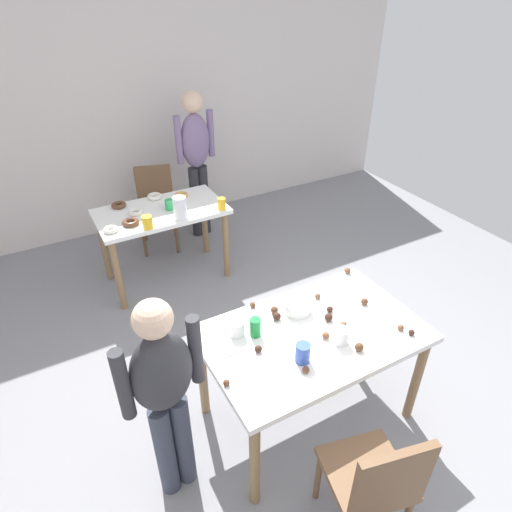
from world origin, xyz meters
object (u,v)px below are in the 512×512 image
Objects in this scene: chair_near_table at (375,480)px; chair_far_table at (156,203)px; soda_can at (255,327)px; dining_table_near at (312,343)px; pitcher_far at (180,208)px; person_adult_far at (196,153)px; mixing_bowl at (298,307)px; dining_table_far at (162,221)px; person_girl_near at (165,390)px.

chair_near_table is 1.00× the size of chair_far_table.
dining_table_near is at bearing -24.77° from soda_can.
soda_can is at bearing -95.04° from pitcher_far.
pitcher_far reaches higher than soda_can.
mixing_bowl is at bearing -97.76° from person_adult_far.
person_girl_near reaches higher than dining_table_far.
person_girl_near is at bearing -115.70° from person_adult_far.
dining_table_far is (-0.28, 2.00, -0.02)m from dining_table_near.
pitcher_far is (0.14, 1.61, 0.04)m from soda_can.
soda_can reaches higher than dining_table_near.
dining_table_far is 0.97m from person_adult_far.
chair_near_table reaches higher than mixing_bowl.
person_girl_near is 8.05× the size of mixing_bowl.
dining_table_near is 0.96× the size of person_girl_near.
chair_near_table is at bearing -80.96° from soda_can.
dining_table_far is 0.84× the size of person_girl_near.
chair_near_table is 2.57m from pitcher_far.
dining_table_far is at bearing 72.07° from person_girl_near.
person_girl_near is at bearing -163.52° from soda_can.
person_adult_far is at bearing 82.24° from mixing_bowl.
chair_far_table is 0.54× the size of person_adult_far.
soda_can reaches higher than chair_near_table.
dining_table_near is at bearing -84.30° from pitcher_far.
dining_table_near is 1.51× the size of chair_near_table.
dining_table_near is 2.02m from dining_table_far.
dining_table_near is 2.69m from person_adult_far.
dining_table_near is 7.70× the size of mixing_bowl.
chair_far_table is at bearing 92.84° from dining_table_near.
chair_near_table is at bearing -98.67° from person_adult_far.
dining_table_near is at bearing -82.01° from dining_table_far.
person_girl_near is 0.86× the size of person_adult_far.
dining_table_far is at bearing 113.51° from pitcher_far.
dining_table_near and dining_table_far have the same top height.
dining_table_near is 1.51× the size of chair_far_table.
person_girl_near is 0.65m from soda_can.
chair_far_table reaches higher than mixing_bowl.
chair_near_table is at bearing -87.70° from dining_table_far.
person_adult_far is at bearing 64.30° from person_girl_near.
person_adult_far reaches higher than chair_far_table.
person_girl_near is at bearing -177.71° from dining_table_near.
dining_table_near is 0.38m from soda_can.
chair_far_table is (0.04, 3.46, 0.00)m from chair_near_table.
person_girl_near is (-0.77, 0.75, 0.32)m from chair_near_table.
chair_far_table is at bearing 177.89° from person_adult_far.
dining_table_near is 0.82m from chair_near_table.
chair_far_table is 2.84m from person_girl_near.
soda_can is at bearing -170.19° from mixing_bowl.
person_girl_near is 0.99m from mixing_bowl.
person_adult_far is (1.29, 2.69, 0.15)m from person_girl_near.
mixing_bowl is (0.30, -1.79, 0.15)m from dining_table_far.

